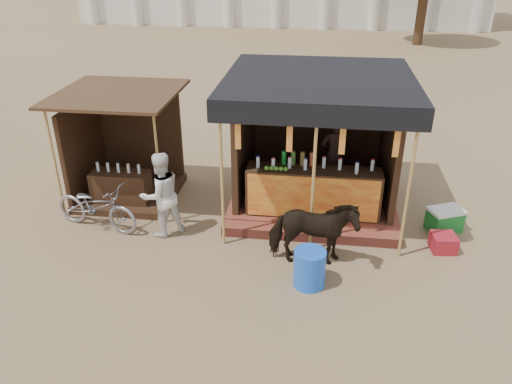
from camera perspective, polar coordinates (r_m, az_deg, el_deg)
The scene contains 9 objects.
ground at distance 8.12m, azimuth -1.51°, elevation -12.10°, with size 120.00×120.00×0.00m, color #846B4C.
main_stall at distance 10.41m, azimuth 6.86°, elevation 3.68°, with size 3.60×3.61×2.78m.
secondary_stall at distance 11.19m, azimuth -15.20°, elevation 3.62°, with size 2.40×2.40×2.38m.
cow at distance 8.59m, azimuth 6.49°, elevation -4.66°, with size 0.68×1.50×1.27m, color black.
motorbike at distance 10.17m, azimuth -17.80°, elevation -1.58°, with size 0.63×1.80×0.95m, color gray.
bystander at distance 9.49m, azimuth -10.80°, elevation -0.31°, with size 0.81×0.63×1.68m, color silver.
blue_barrel at distance 8.27m, azimuth 6.13°, elevation -8.65°, with size 0.52×0.52×0.65m, color blue.
red_crate at distance 9.77m, azimuth 20.62°, elevation -5.44°, with size 0.43×0.42×0.31m, color maroon.
cooler at distance 10.40m, azimuth 20.77°, elevation -2.94°, with size 0.76×0.66×0.46m.
Camera 1 is at (1.03, -6.21, 5.14)m, focal length 35.00 mm.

